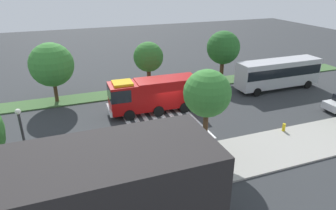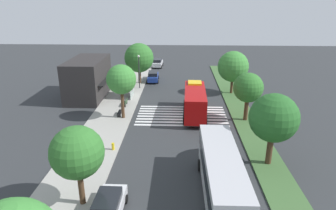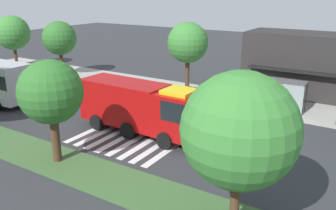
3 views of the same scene
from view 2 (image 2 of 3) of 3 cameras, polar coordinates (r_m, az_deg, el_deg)
name	(u,v)px [view 2 (image 2 of 3)]	position (r m, az deg, el deg)	size (l,w,h in m)	color
ground_plane	(182,119)	(36.97, 2.65, -2.74)	(120.00, 120.00, 0.00)	#2D3033
sidewalk	(111,118)	(37.92, -10.96, -2.39)	(60.00, 5.23, 0.14)	#9E9B93
median_strip	(245,120)	(37.83, 14.56, -2.74)	(60.00, 3.00, 0.14)	#3D6033
crosswalk	(182,115)	(38.10, 2.64, -2.01)	(6.75, 11.34, 0.01)	silver
fire_truck	(195,100)	(37.74, 5.18, 0.95)	(9.30, 3.03, 3.61)	#A50C0C
parked_car_west	(108,206)	(21.78, -11.42, -18.53)	(4.44, 2.07, 1.74)	silver
parked_car_mid	(153,76)	(53.51, -2.90, 5.54)	(4.79, 2.18, 1.75)	navy
parked_car_east	(158,63)	(64.68, -2.01, 8.12)	(4.52, 2.25, 1.76)	silver
transit_bus	(222,173)	(22.64, 10.27, -12.84)	(10.88, 2.90, 3.65)	#B2B2B7
bus_stop_shelter	(130,85)	(44.77, -7.41, 3.79)	(3.50, 1.40, 2.46)	#4C4C51
bench_near_shelter	(125,102)	(41.42, -8.21, 0.51)	(1.60, 0.50, 0.90)	#2D472D
bench_west_of_shelter	(121,112)	(38.19, -9.12, -1.26)	(1.60, 0.50, 0.90)	black
street_lamp	(139,69)	(48.41, -5.60, 6.98)	(0.36, 0.36, 5.48)	#2D2D30
storefront_building	(88,79)	(45.82, -15.11, 4.94)	(9.69, 5.65, 5.79)	#282626
sidewalk_tree_west	(77,153)	(21.48, -17.09, -8.77)	(3.75, 3.75, 6.06)	#47301E
sidewalk_tree_center	(121,80)	(35.93, -8.98, 4.83)	(3.58, 3.58, 6.72)	#47301E
sidewalk_tree_far_east	(139,58)	(51.45, -5.60, 9.01)	(4.99, 4.99, 6.88)	#47301E
median_tree_far_west	(274,118)	(27.03, 19.67, -2.40)	(4.26, 4.26, 6.56)	#47301E
median_tree_west	(248,88)	(36.33, 15.17, 3.18)	(3.54, 3.54, 5.87)	#47301E
median_tree_center	(233,67)	(46.53, 12.41, 7.22)	(4.69, 4.69, 6.55)	#47301E
fire_hydrant	(113,146)	(29.94, -10.52, -7.83)	(0.28, 0.28, 0.70)	gold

